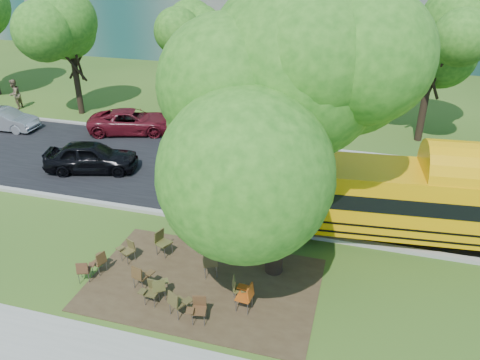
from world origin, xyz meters
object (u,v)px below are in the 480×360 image
(chair_2, at_px, (159,287))
(bg_car_red, at_px, (132,121))
(main_tree, at_px, (280,121))
(pedestrian_b, at_px, (15,94))
(chair_0, at_px, (84,269))
(chair_9, at_px, (128,248))
(chair_7, at_px, (238,287))
(chair_8, at_px, (100,260))
(bg_car_silver, at_px, (5,120))
(chair_1, at_px, (141,275))
(chair_10, at_px, (162,241))
(school_bus, at_px, (446,203))
(black_car, at_px, (91,157))
(chair_3, at_px, (151,290))
(chair_5, at_px, (198,307))
(chair_11, at_px, (211,261))
(chair_4, at_px, (177,301))
(chair_6, at_px, (246,294))

(chair_2, xyz_separation_m, bg_car_red, (-7.32, 12.33, 0.17))
(main_tree, distance_m, pedestrian_b, 23.17)
(chair_0, height_order, chair_9, chair_9)
(chair_2, relative_size, pedestrian_b, 0.42)
(chair_7, distance_m, bg_car_red, 15.10)
(chair_8, relative_size, bg_car_silver, 0.21)
(chair_1, distance_m, bg_car_red, 13.69)
(chair_8, xyz_separation_m, chair_10, (1.49, 1.44, 0.08))
(school_bus, xyz_separation_m, chair_1, (-8.90, -5.21, -1.04))
(chair_0, distance_m, black_car, 8.29)
(chair_2, xyz_separation_m, chair_9, (-1.81, 1.49, -0.01))
(main_tree, relative_size, chair_1, 10.24)
(chair_3, relative_size, chair_5, 0.95)
(bg_car_red, bearing_deg, chair_11, -159.32)
(chair_0, relative_size, chair_5, 0.94)
(chair_7, distance_m, chair_9, 4.12)
(chair_4, relative_size, chair_5, 1.08)
(chair_2, xyz_separation_m, chair_8, (-2.35, 0.66, 0.00))
(chair_9, height_order, chair_11, chair_11)
(chair_6, xyz_separation_m, chair_8, (-4.90, 0.37, -0.07))
(black_car, bearing_deg, pedestrian_b, 39.21)
(school_bus, distance_m, chair_9, 10.79)
(bg_car_red, relative_size, pedestrian_b, 2.49)
(main_tree, height_order, black_car, main_tree)
(black_car, bearing_deg, school_bus, -112.52)
(chair_4, relative_size, bg_car_silver, 0.24)
(main_tree, distance_m, chair_8, 7.18)
(chair_7, bearing_deg, bg_car_silver, -143.88)
(bg_car_silver, distance_m, pedestrian_b, 4.01)
(main_tree, xyz_separation_m, chair_1, (-3.68, -1.94, -4.56))
(chair_4, height_order, chair_11, chair_11)
(chair_3, distance_m, chair_4, 1.01)
(chair_2, distance_m, chair_3, 0.25)
(chair_8, bearing_deg, chair_5, -91.38)
(chair_7, height_order, chair_8, chair_7)
(chair_7, bearing_deg, chair_6, 23.58)
(pedestrian_b, bearing_deg, chair_3, 40.11)
(school_bus, height_order, chair_10, school_bus)
(main_tree, bearing_deg, chair_2, -142.48)
(chair_8, bearing_deg, chair_6, -78.38)
(chair_8, xyz_separation_m, bg_car_red, (-4.97, 11.67, 0.16))
(school_bus, xyz_separation_m, chair_2, (-8.14, -5.52, -1.08))
(school_bus, xyz_separation_m, chair_11, (-7.05, -4.05, -0.99))
(chair_5, height_order, bg_car_silver, bg_car_silver)
(chair_4, height_order, chair_9, chair_4)
(chair_4, bearing_deg, chair_3, -170.97)
(school_bus, bearing_deg, chair_3, -151.30)
(school_bus, relative_size, pedestrian_b, 5.95)
(chair_5, xyz_separation_m, black_car, (-8.14, 7.82, 0.21))
(chair_7, xyz_separation_m, chair_10, (-3.08, 1.49, 0.07))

